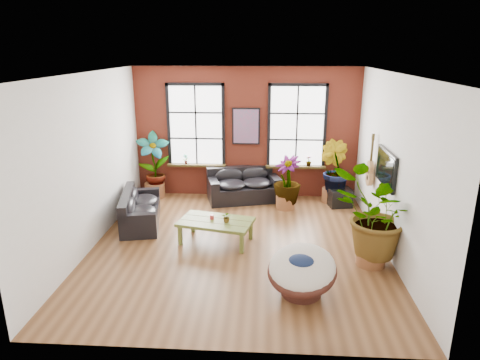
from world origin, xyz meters
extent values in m
cube|color=brown|center=(0.00, 0.00, -0.01)|extent=(6.00, 6.50, 0.02)
cube|color=white|center=(0.00, 0.00, 3.51)|extent=(6.00, 6.50, 0.02)
cube|color=#531C13|center=(0.00, 3.26, 1.75)|extent=(6.00, 0.02, 3.50)
cube|color=silver|center=(0.00, -3.26, 1.75)|extent=(6.00, 0.02, 3.50)
cube|color=silver|center=(-3.01, 0.00, 1.75)|extent=(0.02, 6.50, 3.50)
cube|color=silver|center=(3.01, 0.00, 1.75)|extent=(0.02, 6.50, 3.50)
cube|color=white|center=(-1.35, 3.20, 1.95)|extent=(1.40, 0.02, 2.10)
cube|color=#32260D|center=(-1.35, 3.13, 0.87)|extent=(1.60, 0.22, 0.06)
cube|color=white|center=(1.35, 3.20, 1.95)|extent=(1.40, 0.02, 2.10)
cube|color=#32260D|center=(1.35, 3.13, 0.87)|extent=(1.60, 0.22, 0.06)
cube|color=black|center=(-0.03, 2.78, 0.21)|extent=(2.05, 1.37, 0.43)
cube|color=black|center=(-0.12, 3.11, 0.65)|extent=(1.87, 0.71, 0.44)
cube|color=black|center=(-0.83, 2.56, 0.54)|extent=(0.45, 0.94, 0.22)
cube|color=black|center=(0.77, 3.00, 0.54)|extent=(0.45, 0.94, 0.22)
ellipsoid|color=black|center=(-0.37, 2.64, 0.49)|extent=(0.96, 0.95, 0.24)
ellipsoid|color=black|center=(-0.44, 2.89, 0.65)|extent=(0.82, 0.44, 0.42)
ellipsoid|color=black|center=(0.32, 2.82, 0.49)|extent=(0.96, 0.95, 0.24)
ellipsoid|color=black|center=(0.26, 3.08, 0.65)|extent=(0.82, 0.44, 0.42)
cube|color=black|center=(-2.35, 1.06, 0.19)|extent=(1.16, 2.03, 0.37)
cube|color=black|center=(-2.64, 1.00, 0.56)|extent=(0.57, 1.91, 0.38)
cube|color=black|center=(-2.18, 0.22, 0.47)|extent=(0.82, 0.35, 0.19)
cube|color=black|center=(-2.52, 1.90, 0.47)|extent=(0.82, 0.35, 0.19)
ellipsoid|color=black|center=(-2.23, 0.70, 0.43)|extent=(0.82, 0.95, 0.21)
ellipsoid|color=black|center=(-2.45, 0.65, 0.56)|extent=(0.37, 0.86, 0.37)
ellipsoid|color=black|center=(-2.38, 1.44, 0.43)|extent=(0.82, 0.95, 0.21)
ellipsoid|color=black|center=(-2.61, 1.39, 0.56)|extent=(0.37, 0.86, 0.37)
cube|color=#546123|center=(-0.48, 0.16, 0.45)|extent=(1.67, 1.18, 0.06)
cube|color=#32260D|center=(-0.51, 0.02, 0.49)|extent=(1.48, 0.35, 0.00)
cube|color=#32260D|center=(-0.45, 0.30, 0.49)|extent=(1.48, 0.35, 0.00)
cube|color=#546123|center=(-1.21, -0.02, 0.21)|extent=(0.09, 0.09, 0.42)
cube|color=#546123|center=(0.09, -0.33, 0.21)|extent=(0.09, 0.09, 0.42)
cube|color=#546123|center=(-1.06, 0.65, 0.21)|extent=(0.09, 0.09, 0.42)
cube|color=#546123|center=(0.25, 0.35, 0.21)|extent=(0.09, 0.09, 0.42)
cylinder|color=#C13033|center=(-0.57, 0.24, 0.53)|extent=(0.10, 0.10, 0.10)
cylinder|color=#472119|center=(1.17, -1.76, 0.13)|extent=(0.83, 0.83, 0.26)
torus|color=#472119|center=(1.17, -1.76, 0.44)|extent=(1.44, 1.44, 0.52)
ellipsoid|color=beige|center=(1.17, -1.76, 0.50)|extent=(1.40, 1.44, 0.70)
ellipsoid|color=#141F3F|center=(1.15, -1.81, 0.64)|extent=(0.53, 0.47, 0.20)
cube|color=black|center=(0.00, 3.19, 1.95)|extent=(0.74, 0.04, 0.98)
cube|color=#0C7F8C|center=(0.00, 3.16, 1.95)|extent=(0.66, 0.02, 0.90)
cube|color=black|center=(2.95, 0.30, 1.65)|extent=(0.06, 1.25, 0.72)
cube|color=black|center=(2.92, 0.30, 1.65)|extent=(0.01, 1.15, 0.62)
cylinder|color=#B27F4C|center=(2.90, 1.35, 1.13)|extent=(0.09, 0.38, 0.38)
cylinder|color=#B27F4C|center=(2.90, 1.35, 1.38)|extent=(0.09, 0.30, 0.30)
cylinder|color=black|center=(2.90, 1.35, 1.13)|extent=(0.09, 0.11, 0.11)
cube|color=#32260D|center=(2.90, 1.35, 1.75)|extent=(0.04, 0.05, 0.55)
cube|color=#32260D|center=(2.90, 1.35, 2.07)|extent=(0.06, 0.06, 0.14)
cube|color=black|center=(2.48, 2.50, 0.24)|extent=(0.65, 0.57, 0.47)
cylinder|color=brown|center=(-2.50, 2.92, 0.20)|extent=(0.62, 0.62, 0.40)
cylinder|color=brown|center=(2.31, 2.81, 0.19)|extent=(0.54, 0.54, 0.37)
cylinder|color=brown|center=(2.57, -0.65, 0.20)|extent=(0.70, 0.70, 0.40)
cylinder|color=brown|center=(1.06, 2.25, 0.18)|extent=(0.51, 0.51, 0.35)
imported|color=#164713|center=(-2.48, 2.90, 0.98)|extent=(1.00, 0.80, 1.66)
imported|color=#164713|center=(2.33, 2.79, 0.90)|extent=(1.03, 1.07, 1.51)
imported|color=#164713|center=(2.58, -0.65, 1.00)|extent=(1.92, 1.82, 1.68)
imported|color=#164713|center=(1.10, 2.28, 0.75)|extent=(0.97, 0.97, 1.23)
imported|color=#164713|center=(-0.24, 0.09, 0.60)|extent=(0.24, 0.22, 0.23)
imported|color=#164713|center=(-1.65, 3.13, 1.04)|extent=(0.17, 0.17, 0.27)
imported|color=#164713|center=(1.70, 3.13, 1.04)|extent=(0.19, 0.19, 0.27)
camera|label=1|loc=(0.54, -8.10, 3.96)|focal=32.00mm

